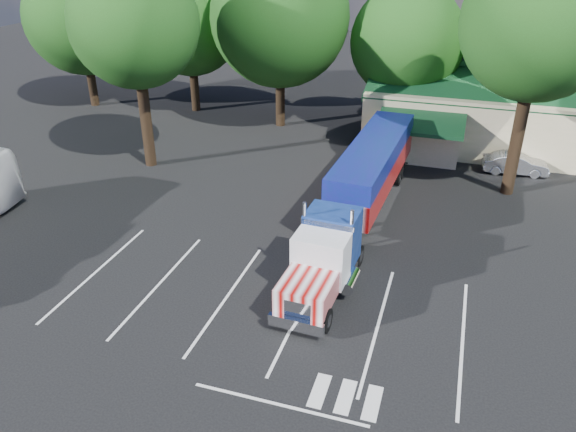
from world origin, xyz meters
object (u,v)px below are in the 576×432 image
(silver_sedan, at_px, (515,164))
(bicycle, at_px, (353,192))
(semi_truck, at_px, (362,185))
(woman, at_px, (314,221))

(silver_sedan, bearing_deg, bicycle, 121.57)
(bicycle, xyz_separation_m, silver_sedan, (8.92, 6.65, 0.23))
(semi_truck, bearing_deg, bicycle, 112.52)
(semi_truck, xyz_separation_m, silver_sedan, (7.96, 9.37, -1.50))
(semi_truck, bearing_deg, woman, -126.72)
(woman, relative_size, silver_sedan, 0.48)
(woman, distance_m, silver_sedan, 15.26)
(woman, height_order, silver_sedan, woman)
(semi_truck, height_order, bicycle, semi_truck)
(woman, bearing_deg, silver_sedan, -45.92)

